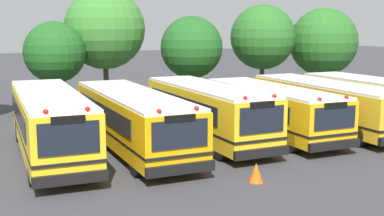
{
  "coord_description": "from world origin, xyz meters",
  "views": [
    {
      "loc": [
        -11.48,
        -20.81,
        5.38
      ],
      "look_at": [
        -2.37,
        0.0,
        1.6
      ],
      "focal_mm": 47.2,
      "sensor_mm": 36.0,
      "label": 1
    }
  ],
  "objects_px": {
    "school_bus_0": "(50,121)",
    "school_bus_4": "(327,104)",
    "tree_4": "(264,37)",
    "school_bus_5": "(376,99)",
    "school_bus_2": "(207,111)",
    "tree_1": "(53,51)",
    "tree_3": "(193,46)",
    "tree_5": "(325,42)",
    "school_bus_3": "(271,108)",
    "tree_2": "(103,29)",
    "traffic_cone": "(256,173)",
    "school_bus_1": "(133,118)"
  },
  "relations": [
    {
      "from": "school_bus_3",
      "to": "school_bus_2",
      "type": "bearing_deg",
      "value": -1.06
    },
    {
      "from": "tree_1",
      "to": "school_bus_4",
      "type": "bearing_deg",
      "value": -39.71
    },
    {
      "from": "tree_2",
      "to": "traffic_cone",
      "type": "height_order",
      "value": "tree_2"
    },
    {
      "from": "tree_4",
      "to": "school_bus_4",
      "type": "bearing_deg",
      "value": -103.53
    },
    {
      "from": "school_bus_5",
      "to": "tree_4",
      "type": "bearing_deg",
      "value": -85.01
    },
    {
      "from": "tree_1",
      "to": "traffic_cone",
      "type": "xyz_separation_m",
      "value": [
        4.27,
        -16.29,
        -3.45
      ]
    },
    {
      "from": "tree_4",
      "to": "tree_5",
      "type": "bearing_deg",
      "value": -3.62
    },
    {
      "from": "school_bus_0",
      "to": "tree_3",
      "type": "distance_m",
      "value": 14.05
    },
    {
      "from": "school_bus_3",
      "to": "school_bus_4",
      "type": "xyz_separation_m",
      "value": [
        3.35,
        0.01,
        0.03
      ]
    },
    {
      "from": "school_bus_0",
      "to": "traffic_cone",
      "type": "relative_size",
      "value": 15.51
    },
    {
      "from": "school_bus_0",
      "to": "tree_3",
      "type": "xyz_separation_m",
      "value": [
        10.4,
        9.1,
        2.51
      ]
    },
    {
      "from": "school_bus_3",
      "to": "tree_5",
      "type": "xyz_separation_m",
      "value": [
        10.9,
        9.91,
        2.72
      ]
    },
    {
      "from": "school_bus_4",
      "to": "tree_1",
      "type": "bearing_deg",
      "value": -40.4
    },
    {
      "from": "school_bus_3",
      "to": "traffic_cone",
      "type": "xyz_separation_m",
      "value": [
        -4.52,
        -6.19,
        -0.99
      ]
    },
    {
      "from": "tree_5",
      "to": "school_bus_3",
      "type": "bearing_deg",
      "value": -137.71
    },
    {
      "from": "school_bus_0",
      "to": "school_bus_1",
      "type": "height_order",
      "value": "school_bus_0"
    },
    {
      "from": "school_bus_3",
      "to": "tree_3",
      "type": "relative_size",
      "value": 1.62
    },
    {
      "from": "school_bus_2",
      "to": "tree_2",
      "type": "distance_m",
      "value": 12.07
    },
    {
      "from": "tree_1",
      "to": "school_bus_1",
      "type": "bearing_deg",
      "value": -80.25
    },
    {
      "from": "school_bus_4",
      "to": "tree_5",
      "type": "relative_size",
      "value": 1.55
    },
    {
      "from": "school_bus_3",
      "to": "school_bus_4",
      "type": "distance_m",
      "value": 3.35
    },
    {
      "from": "tree_2",
      "to": "school_bus_3",
      "type": "bearing_deg",
      "value": -64.37
    },
    {
      "from": "school_bus_4",
      "to": "school_bus_5",
      "type": "relative_size",
      "value": 1.03
    },
    {
      "from": "school_bus_0",
      "to": "school_bus_2",
      "type": "xyz_separation_m",
      "value": [
        7.06,
        -0.12,
        -0.03
      ]
    },
    {
      "from": "school_bus_4",
      "to": "school_bus_0",
      "type": "bearing_deg",
      "value": -1.28
    },
    {
      "from": "school_bus_1",
      "to": "traffic_cone",
      "type": "bearing_deg",
      "value": 111.79
    },
    {
      "from": "tree_2",
      "to": "tree_1",
      "type": "bearing_deg",
      "value": -159.04
    },
    {
      "from": "school_bus_2",
      "to": "tree_4",
      "type": "height_order",
      "value": "tree_4"
    },
    {
      "from": "school_bus_3",
      "to": "tree_2",
      "type": "distance_m",
      "value": 13.15
    },
    {
      "from": "school_bus_0",
      "to": "school_bus_4",
      "type": "bearing_deg",
      "value": -179.17
    },
    {
      "from": "tree_1",
      "to": "tree_3",
      "type": "bearing_deg",
      "value": -5.52
    },
    {
      "from": "tree_2",
      "to": "school_bus_2",
      "type": "bearing_deg",
      "value": -79.86
    },
    {
      "from": "school_bus_5",
      "to": "tree_2",
      "type": "xyz_separation_m",
      "value": [
        -12.39,
        11.08,
        3.71
      ]
    },
    {
      "from": "school_bus_4",
      "to": "tree_5",
      "type": "bearing_deg",
      "value": -128.03
    },
    {
      "from": "school_bus_5",
      "to": "tree_3",
      "type": "relative_size",
      "value": 1.68
    },
    {
      "from": "school_bus_2",
      "to": "school_bus_5",
      "type": "xyz_separation_m",
      "value": [
        10.36,
        0.26,
        -0.1
      ]
    },
    {
      "from": "school_bus_5",
      "to": "tree_2",
      "type": "relative_size",
      "value": 1.3
    },
    {
      "from": "tree_3",
      "to": "school_bus_3",
      "type": "bearing_deg",
      "value": -89.48
    },
    {
      "from": "school_bus_0",
      "to": "school_bus_1",
      "type": "xyz_separation_m",
      "value": [
        3.44,
        -0.23,
        -0.08
      ]
    },
    {
      "from": "tree_3",
      "to": "tree_5",
      "type": "bearing_deg",
      "value": 3.44
    },
    {
      "from": "school_bus_1",
      "to": "tree_1",
      "type": "distance_m",
      "value": 10.6
    },
    {
      "from": "tree_2",
      "to": "traffic_cone",
      "type": "distance_m",
      "value": 18.21
    },
    {
      "from": "tree_2",
      "to": "school_bus_1",
      "type": "bearing_deg",
      "value": -97.88
    },
    {
      "from": "tree_3",
      "to": "traffic_cone",
      "type": "height_order",
      "value": "tree_3"
    },
    {
      "from": "school_bus_4",
      "to": "tree_3",
      "type": "height_order",
      "value": "tree_3"
    },
    {
      "from": "school_bus_5",
      "to": "school_bus_2",
      "type": "bearing_deg",
      "value": -0.06
    },
    {
      "from": "school_bus_0",
      "to": "tree_5",
      "type": "relative_size",
      "value": 1.59
    },
    {
      "from": "tree_3",
      "to": "tree_4",
      "type": "height_order",
      "value": "tree_4"
    },
    {
      "from": "tree_2",
      "to": "school_bus_4",
      "type": "bearing_deg",
      "value": -52.21
    },
    {
      "from": "tree_1",
      "to": "traffic_cone",
      "type": "relative_size",
      "value": 8.25
    }
  ]
}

